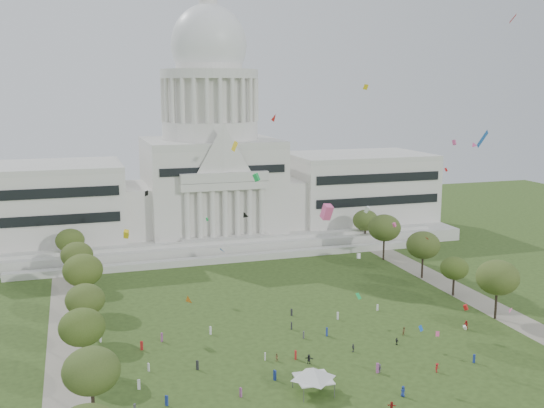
{
  "coord_description": "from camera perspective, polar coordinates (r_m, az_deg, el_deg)",
  "views": [
    {
      "loc": [
        -45.2,
        -97.54,
        51.27
      ],
      "look_at": [
        0.0,
        45.0,
        24.0
      ],
      "focal_mm": 42.0,
      "sensor_mm": 36.0,
      "label": 1
    }
  ],
  "objects": [
    {
      "name": "distant_crowd",
      "position": [
        126.53,
        -1.88,
        -13.14
      ],
      "size": [
        67.5,
        34.93,
        1.94
      ],
      "color": "#4C4C51",
      "rests_on": "ground"
    },
    {
      "name": "row_tree_l_4",
      "position": [
        155.7,
        -16.6,
        -5.71
      ],
      "size": [
        9.29,
        9.29,
        13.21
      ],
      "color": "black",
      "rests_on": "ground"
    },
    {
      "name": "person_6",
      "position": [
        113.85,
        11.66,
        -16.12
      ],
      "size": [
        0.86,
        1.08,
        1.91
      ],
      "primitive_type": "imported",
      "rotation": [
        0.0,
        0.0,
        1.88
      ],
      "color": "navy",
      "rests_on": "ground"
    },
    {
      "name": "row_tree_r_3",
      "position": [
        165.56,
        16.03,
        -5.56
      ],
      "size": [
        7.01,
        7.01,
        9.98
      ],
      "color": "black",
      "rests_on": "ground"
    },
    {
      "name": "row_tree_r_5",
      "position": [
        194.19,
        10.04,
        -2.12
      ],
      "size": [
        9.82,
        9.82,
        13.96
      ],
      "color": "black",
      "rests_on": "ground"
    },
    {
      "name": "capitol",
      "position": [
        217.85,
        -5.47,
        2.64
      ],
      "size": [
        160.0,
        64.5,
        91.3
      ],
      "color": "silver",
      "rests_on": "ground"
    },
    {
      "name": "person_0",
      "position": [
        145.7,
        17.01,
        -10.32
      ],
      "size": [
        1.14,
        1.13,
        1.98
      ],
      "primitive_type": "imported",
      "rotation": [
        0.0,
        0.0,
        5.51
      ],
      "color": "#B21E1E",
      "rests_on": "ground"
    },
    {
      "name": "person_5",
      "position": [
        123.62,
        3.33,
        -13.71
      ],
      "size": [
        1.83,
        1.51,
        1.87
      ],
      "primitive_type": "imported",
      "rotation": [
        0.0,
        0.0,
        2.58
      ],
      "color": "#26262B",
      "rests_on": "ground"
    },
    {
      "name": "row_tree_l_5",
      "position": [
        173.91,
        -17.09,
        -4.4
      ],
      "size": [
        8.33,
        8.33,
        11.85
      ],
      "color": "black",
      "rests_on": "ground"
    },
    {
      "name": "person_3",
      "position": [
        121.73,
        9.61,
        -14.31
      ],
      "size": [
        0.79,
        1.15,
        1.62
      ],
      "primitive_type": "imported",
      "rotation": [
        0.0,
        0.0,
        4.97
      ],
      "color": "#4C4C51",
      "rests_on": "ground"
    },
    {
      "name": "person_10",
      "position": [
        134.15,
        11.12,
        -11.98
      ],
      "size": [
        0.81,
        1.02,
        1.54
      ],
      "primitive_type": "imported",
      "rotation": [
        0.0,
        0.0,
        1.98
      ],
      "color": "#26262B",
      "rests_on": "ground"
    },
    {
      "name": "person_9",
      "position": [
        123.88,
        14.58,
        -14.01
      ],
      "size": [
        1.29,
        1.1,
        1.77
      ],
      "primitive_type": "imported",
      "rotation": [
        0.0,
        0.0,
        0.54
      ],
      "color": "#B21E1E",
      "rests_on": "ground"
    },
    {
      "name": "path_left",
      "position": [
        137.48,
        -17.86,
        -12.07
      ],
      "size": [
        8.0,
        160.0,
        0.04
      ],
      "primitive_type": "cube",
      "color": "gray",
      "rests_on": "ground"
    },
    {
      "name": "row_tree_l_1",
      "position": [
        103.62,
        -15.89,
        -14.19
      ],
      "size": [
        8.86,
        8.86,
        12.59
      ],
      "color": "black",
      "rests_on": "ground"
    },
    {
      "name": "row_tree_l_2",
      "position": [
        122.55,
        -16.67,
        -10.54
      ],
      "size": [
        8.42,
        8.42,
        11.97
      ],
      "color": "black",
      "rests_on": "ground"
    },
    {
      "name": "person_4",
      "position": [
        129.51,
        7.28,
        -12.66
      ],
      "size": [
        0.57,
        1.01,
        1.7
      ],
      "primitive_type": "imported",
      "rotation": [
        0.0,
        0.0,
        4.74
      ],
      "color": "#4C4C51",
      "rests_on": "ground"
    },
    {
      "name": "ground",
      "position": [
        119.1,
        6.8,
        -15.24
      ],
      "size": [
        400.0,
        400.0,
        0.0
      ],
      "primitive_type": "plane",
      "color": "#31471A",
      "rests_on": "ground"
    },
    {
      "name": "person_8",
      "position": [
        124.62,
        0.4,
        -13.58
      ],
      "size": [
        0.8,
        0.57,
        1.52
      ],
      "primitive_type": "imported",
      "rotation": [
        0.0,
        0.0,
        2.98
      ],
      "color": "olive",
      "rests_on": "ground"
    },
    {
      "name": "person_2",
      "position": [
        139.35,
        11.77,
        -11.09
      ],
      "size": [
        1.01,
        0.91,
        1.77
      ],
      "primitive_type": "imported",
      "rotation": [
        0.0,
        0.0,
        0.58
      ],
      "color": "olive",
      "rests_on": "ground"
    },
    {
      "name": "person_11",
      "position": [
        109.24,
        10.67,
        -17.38
      ],
      "size": [
        1.55,
        1.23,
        1.57
      ],
      "primitive_type": "imported",
      "rotation": [
        0.0,
        0.0,
        2.62
      ],
      "color": "#B21E1E",
      "rests_on": "ground"
    },
    {
      "name": "row_tree_l_6",
      "position": [
        191.57,
        -17.66,
        -3.13
      ],
      "size": [
        8.19,
        8.19,
        11.64
      ],
      "color": "black",
      "rests_on": "ground"
    },
    {
      "name": "row_tree_r_6",
      "position": [
        211.21,
        8.38,
        -1.46
      ],
      "size": [
        8.42,
        8.42,
        11.97
      ],
      "color": "black",
      "rests_on": "ground"
    },
    {
      "name": "path_right",
      "position": [
        166.07,
        17.81,
        -8.15
      ],
      "size": [
        8.0,
        160.0,
        0.04
      ],
      "primitive_type": "cube",
      "color": "gray",
      "rests_on": "ground"
    },
    {
      "name": "row_tree_r_2",
      "position": [
        151.45,
        19.57,
        -6.23
      ],
      "size": [
        9.55,
        9.55,
        13.58
      ],
      "color": "black",
      "rests_on": "ground"
    },
    {
      "name": "row_tree_l_3",
      "position": [
        138.33,
        -16.41,
        -8.24
      ],
      "size": [
        8.12,
        8.12,
        11.55
      ],
      "color": "black",
      "rests_on": "ground"
    },
    {
      "name": "row_tree_r_4",
      "position": [
        177.86,
        13.4,
        -3.61
      ],
      "size": [
        9.19,
        9.19,
        13.06
      ],
      "color": "black",
      "rests_on": "ground"
    },
    {
      "name": "event_tent",
      "position": [
        112.06,
        3.74,
        -14.87
      ],
      "size": [
        8.7,
        8.7,
        4.63
      ],
      "color": "#4C4C4C",
      "rests_on": "ground"
    },
    {
      "name": "kite_swarm",
      "position": [
        115.81,
        5.6,
        -1.9
      ],
      "size": [
        87.78,
        105.21,
        62.62
      ],
      "color": "red",
      "rests_on": "ground"
    }
  ]
}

